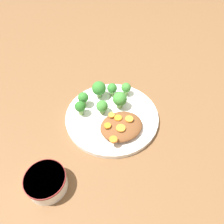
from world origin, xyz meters
The scene contains 17 objects.
ground_plane centered at (0.00, 0.00, 0.00)m, with size 4.00×4.00×0.00m, color brown.
plate centered at (0.00, 0.00, 0.01)m, with size 0.29×0.29×0.02m.
dip_bowl centered at (0.24, 0.12, 0.03)m, with size 0.10×0.10×0.05m.
stew_mound centered at (0.00, 0.06, 0.03)m, with size 0.13×0.11×0.03m, color brown.
broccoli_floret_0 centered at (0.08, -0.05, 0.05)m, with size 0.03×0.03×0.05m.
broccoli_floret_1 centered at (0.00, -0.09, 0.05)m, with size 0.05×0.05×0.06m.
broccoli_floret_2 centered at (-0.04, -0.02, 0.05)m, with size 0.04×0.04×0.06m.
broccoli_floret_3 centered at (-0.08, -0.06, 0.04)m, with size 0.03×0.03×0.05m.
broccoli_floret_4 centered at (0.02, -0.02, 0.04)m, with size 0.04×0.04×0.05m.
broccoli_floret_5 centered at (0.06, -0.08, 0.05)m, with size 0.03×0.03×0.05m.
broccoli_floret_6 centered at (-0.04, -0.08, 0.04)m, with size 0.03×0.03×0.05m.
carrot_slice_0 centered at (0.05, 0.10, 0.04)m, with size 0.02×0.02×0.00m, color orange.
carrot_slice_1 centered at (0.00, 0.04, 0.04)m, with size 0.02×0.02×0.00m, color orange.
carrot_slice_2 centered at (0.01, 0.07, 0.04)m, with size 0.03×0.03×0.00m, color orange.
carrot_slice_3 centered at (-0.03, 0.06, 0.05)m, with size 0.02×0.02×0.01m, color orange.
carrot_slice_4 centered at (0.04, 0.05, 0.05)m, with size 0.02×0.02×0.01m, color orange.
carrot_slice_5 centered at (0.01, 0.02, 0.05)m, with size 0.02×0.02×0.01m, color orange.
Camera 1 is at (0.20, 0.39, 0.54)m, focal length 35.00 mm.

